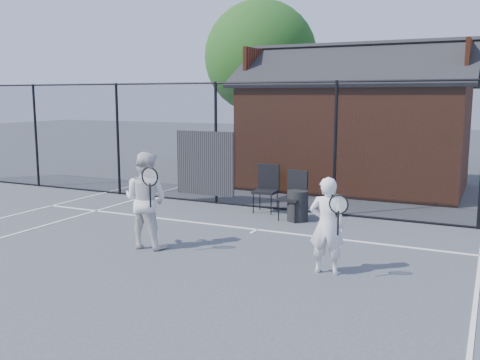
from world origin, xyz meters
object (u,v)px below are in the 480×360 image
at_px(clubhouse, 356,132).
at_px(chair_left, 292,197).
at_px(player_front, 327,225).
at_px(player_back, 146,200).
at_px(chair_right, 265,189).
at_px(waste_bin, 298,206).

height_order(clubhouse, chair_left, clubhouse).
bearing_deg(player_front, clubhouse, 100.74).
height_order(player_back, chair_right, player_back).
relative_size(clubhouse, player_front, 4.40).
height_order(player_front, chair_left, player_front).
xyz_separation_m(clubhouse, chair_left, (-0.16, -4.90, -1.09)).
bearing_deg(waste_bin, chair_right, 152.55).
height_order(player_back, chair_left, player_back).
relative_size(chair_left, chair_right, 0.97).
relative_size(player_back, chair_left, 1.63).
distance_m(player_front, player_back, 3.29).
bearing_deg(player_back, chair_left, 62.21).
relative_size(player_front, chair_right, 1.38).
bearing_deg(clubhouse, chair_left, -91.90).
height_order(clubhouse, waste_bin, clubhouse).
xyz_separation_m(clubhouse, player_back, (-1.78, -7.97, -0.76)).
relative_size(clubhouse, waste_bin, 9.87).
bearing_deg(chair_left, clubhouse, 100.22).
bearing_deg(player_back, waste_bin, 60.42).
xyz_separation_m(clubhouse, player_front, (1.51, -7.97, -0.87)).
distance_m(clubhouse, waste_bin, 5.06).
distance_m(clubhouse, player_back, 8.20).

